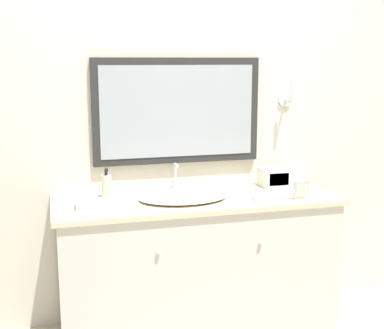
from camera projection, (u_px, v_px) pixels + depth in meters
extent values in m
cube|color=silver|center=(182.00, 122.00, 3.43)|extent=(8.00, 0.06, 2.55)
cube|color=#282828|center=(177.00, 111.00, 3.36)|extent=(1.07, 0.04, 0.66)
cube|color=#9EA8B2|center=(178.00, 111.00, 3.34)|extent=(0.98, 0.01, 0.57)
cylinder|color=silver|center=(285.00, 100.00, 3.55)|extent=(0.09, 0.01, 0.09)
cylinder|color=silver|center=(288.00, 101.00, 3.50)|extent=(0.02, 0.10, 0.02)
cylinder|color=white|center=(292.00, 90.00, 3.44)|extent=(0.02, 0.02, 0.14)
cube|color=beige|center=(196.00, 268.00, 3.28)|extent=(1.64, 0.58, 0.84)
cube|color=beige|center=(196.00, 199.00, 3.19)|extent=(1.69, 0.62, 0.03)
sphere|color=silver|center=(158.00, 253.00, 2.87)|extent=(0.02, 0.02, 0.02)
sphere|color=silver|center=(261.00, 243.00, 3.02)|extent=(0.02, 0.02, 0.02)
ellipsoid|color=silver|center=(183.00, 196.00, 3.14)|extent=(0.53, 0.37, 0.03)
cylinder|color=silver|center=(175.00, 189.00, 3.33)|extent=(0.06, 0.06, 0.03)
cylinder|color=silver|center=(175.00, 175.00, 3.31)|extent=(0.02, 0.02, 0.14)
cylinder|color=silver|center=(176.00, 165.00, 3.27)|extent=(0.02, 0.07, 0.02)
cylinder|color=white|center=(163.00, 187.00, 3.31)|extent=(0.05, 0.02, 0.02)
cylinder|color=white|center=(187.00, 186.00, 3.35)|extent=(0.05, 0.02, 0.02)
cylinder|color=beige|center=(107.00, 186.00, 3.17)|extent=(0.06, 0.06, 0.14)
cylinder|color=black|center=(106.00, 172.00, 3.16)|extent=(0.02, 0.02, 0.04)
cube|color=black|center=(106.00, 169.00, 3.14)|extent=(0.02, 0.03, 0.01)
cube|color=white|center=(274.00, 177.00, 3.46)|extent=(0.18, 0.15, 0.12)
cube|color=black|center=(279.00, 179.00, 3.39)|extent=(0.13, 0.01, 0.08)
cube|color=#B2B2B7|center=(301.00, 190.00, 3.13)|extent=(0.10, 0.01, 0.11)
cube|color=beige|center=(302.00, 190.00, 3.13)|extent=(0.07, 0.00, 0.08)
cube|color=#A8B7C6|center=(92.00, 204.00, 2.96)|extent=(0.18, 0.13, 0.04)
cube|color=silver|center=(270.00, 198.00, 3.14)|extent=(0.20, 0.09, 0.01)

